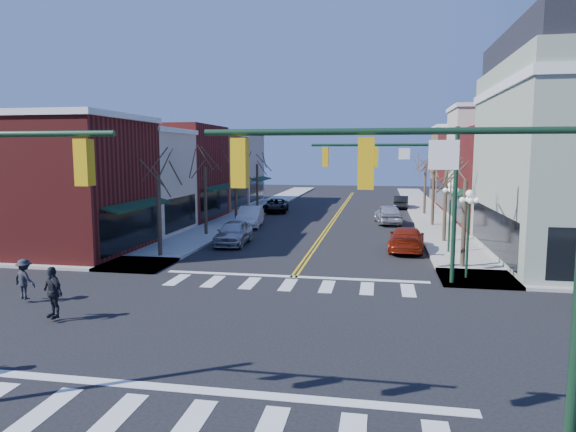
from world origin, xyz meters
The scene contains 32 objects.
ground centered at (0.00, 0.00, 0.00)m, with size 160.00×160.00×0.00m, color black.
sidewalk_left centered at (-8.75, 20.00, 0.07)m, with size 3.50×70.00×0.15m, color #9E9B93.
sidewalk_right centered at (8.75, 20.00, 0.07)m, with size 3.50×70.00×0.15m, color #9E9B93.
bldg_left_brick_a centered at (-15.50, 11.75, 4.00)m, with size 10.00×8.50×8.00m, color maroon.
bldg_left_stucco_a centered at (-15.50, 19.50, 3.75)m, with size 10.00×7.00×7.50m, color beige.
bldg_left_brick_b centered at (-15.50, 27.50, 4.25)m, with size 10.00×9.00×8.50m, color maroon.
bldg_left_tan centered at (-15.50, 35.75, 3.90)m, with size 10.00×7.50×7.80m, color #9C7256.
bldg_left_stucco_b centered at (-15.50, 43.50, 4.10)m, with size 10.00×8.00×8.20m, color beige.
bldg_right_brick_a centered at (15.50, 25.75, 4.00)m, with size 10.00×8.50×8.00m, color maroon.
bldg_right_stucco centered at (15.50, 33.50, 5.00)m, with size 10.00×7.00×10.00m, color beige.
bldg_right_brick_b centered at (15.50, 41.00, 4.25)m, with size 10.00×8.00×8.50m, color maroon.
bldg_right_tan centered at (15.50, 49.00, 4.50)m, with size 10.00×8.00×9.00m, color #9C7256.
traffic_mast_near_right centered at (5.55, -7.40, 4.71)m, with size 6.60×0.28×7.20m.
traffic_mast_far_right centered at (5.55, 7.40, 4.71)m, with size 6.60×0.28×7.20m.
lamppost_corner centered at (8.20, 8.50, 2.96)m, with size 0.36×0.36×4.33m.
lamppost_midblock centered at (8.20, 15.00, 2.96)m, with size 0.36×0.36×4.33m.
tree_left_a centered at (-8.40, 11.00, 2.38)m, with size 0.24×0.24×4.76m, color #382B21.
tree_left_b centered at (-8.40, 19.00, 2.52)m, with size 0.24×0.24×5.04m, color #382B21.
tree_left_c centered at (-8.40, 27.00, 2.27)m, with size 0.24×0.24×4.55m, color #382B21.
tree_left_d centered at (-8.40, 35.00, 2.45)m, with size 0.24×0.24×4.90m, color #382B21.
tree_right_a centered at (8.40, 11.00, 2.31)m, with size 0.24×0.24×4.62m, color #382B21.
tree_right_b centered at (8.40, 19.00, 2.59)m, with size 0.24×0.24×5.18m, color #382B21.
tree_right_c centered at (8.40, 27.00, 2.42)m, with size 0.24×0.24×4.83m, color #382B21.
tree_right_d centered at (8.40, 35.00, 2.48)m, with size 0.24×0.24×4.97m, color #382B21.
car_left_near centered at (-5.40, 15.87, 0.80)m, with size 1.88×4.68×1.60m, color #A4A4A8.
car_left_mid centered at (-6.40, 24.19, 0.83)m, with size 1.75×5.03×1.66m, color silver.
car_left_far centered at (-6.40, 34.79, 0.69)m, with size 2.28×4.96×1.38m, color black.
car_right_near centered at (5.77, 15.66, 0.75)m, with size 2.10×5.17×1.50m, color maroon.
car_right_mid centered at (4.80, 27.95, 0.86)m, with size 2.03×5.04×1.72m, color #BCBCC2.
car_right_far centered at (6.40, 40.77, 0.70)m, with size 1.49×4.27×1.41m, color black.
pedestrian_dark_a centered at (-7.40, -0.36, 1.08)m, with size 1.09×0.46×1.87m, color black.
pedestrian_dark_b centered at (-10.00, 1.56, 0.97)m, with size 1.06×0.61×1.65m, color #22232A.
Camera 1 is at (4.07, -16.48, 6.03)m, focal length 32.00 mm.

